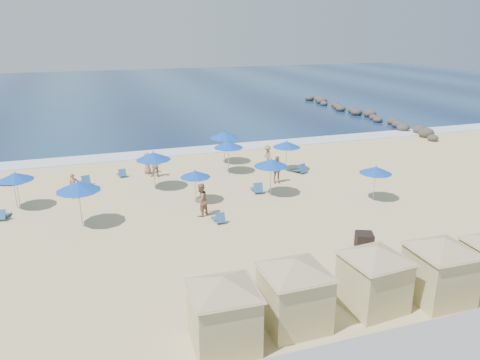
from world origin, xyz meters
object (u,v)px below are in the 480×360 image
at_px(umbrella_7, 224,135).
at_px(beachgoer_3, 267,155).
at_px(umbrella_0, 15,176).
at_px(beachgoer_2, 277,169).
at_px(umbrella_3, 153,156).
at_px(cabana_2, 375,269).
at_px(cabana_1, 295,283).
at_px(beachgoer_1, 155,165).
at_px(cabana_0, 223,303).
at_px(umbrella_9, 376,170).
at_px(umbrella_1, 13,178).
at_px(umbrella_6, 271,163).
at_px(umbrella_5, 228,145).
at_px(beachgoer_4, 147,163).
at_px(beachgoer_5, 201,200).
at_px(trash_bin, 364,241).
at_px(cabana_3, 441,261).
at_px(umbrella_4, 195,174).
at_px(umbrella_2, 78,186).
at_px(beachgoer_0, 74,186).
at_px(umbrella_8, 287,144).
at_px(rock_jetty, 361,113).

xyz_separation_m(umbrella_7, beachgoer_3, (2.87, -1.67, -1.44)).
bearing_deg(umbrella_0, umbrella_7, 20.55).
height_order(beachgoer_2, beachgoer_3, beachgoer_2).
bearing_deg(umbrella_3, cabana_2, -70.61).
xyz_separation_m(cabana_1, beachgoer_1, (-1.91, 18.65, -0.78)).
distance_m(cabana_0, cabana_2, 5.94).
distance_m(cabana_2, umbrella_9, 11.76).
bearing_deg(beachgoer_2, umbrella_7, 119.23).
relative_size(umbrella_0, beachgoer_2, 1.22).
xyz_separation_m(umbrella_1, umbrella_9, (20.40, -5.53, 0.07)).
bearing_deg(umbrella_6, beachgoer_3, 69.93).
distance_m(umbrella_5, umbrella_6, 5.44).
bearing_deg(beachgoer_4, beachgoer_5, 8.78).
bearing_deg(umbrella_9, beachgoer_5, 174.53).
bearing_deg(beachgoer_4, beachgoer_1, 21.83).
bearing_deg(trash_bin, cabana_1, -120.29).
height_order(umbrella_1, umbrella_6, umbrella_6).
xyz_separation_m(cabana_1, umbrella_3, (-2.38, 16.10, 0.59)).
bearing_deg(beachgoer_5, cabana_3, 84.45).
distance_m(umbrella_4, beachgoer_5, 2.25).
xyz_separation_m(trash_bin, cabana_2, (-2.44, -4.28, 1.20)).
bearing_deg(umbrella_9, beachgoer_1, 143.02).
relative_size(umbrella_3, beachgoer_5, 1.36).
relative_size(umbrella_7, beachgoer_1, 1.50).
relative_size(umbrella_2, umbrella_3, 1.01).
height_order(umbrella_5, beachgoer_0, umbrella_5).
bearing_deg(cabana_0, cabana_2, 3.37).
relative_size(umbrella_0, umbrella_9, 1.02).
bearing_deg(cabana_3, beachgoer_2, 91.35).
bearing_deg(umbrella_8, umbrella_0, -174.01).
bearing_deg(umbrella_0, cabana_1, -55.69).
relative_size(cabana_1, beachgoer_0, 2.88).
xyz_separation_m(umbrella_1, umbrella_3, (8.14, 0.80, 0.36)).
height_order(umbrella_7, beachgoer_3, umbrella_7).
bearing_deg(cabana_0, umbrella_1, 116.73).
relative_size(cabana_0, umbrella_0, 1.97).
height_order(umbrella_0, umbrella_8, umbrella_8).
relative_size(umbrella_4, umbrella_5, 0.86).
bearing_deg(cabana_1, cabana_3, -2.95).
bearing_deg(umbrella_7, beachgoer_3, -30.24).
bearing_deg(umbrella_0, rock_jetty, 28.56).
height_order(beachgoer_4, beachgoer_5, beachgoer_5).
relative_size(umbrella_1, umbrella_5, 0.88).
distance_m(rock_jetty, umbrella_3, 32.53).
distance_m(umbrella_1, beachgoer_2, 16.17).
relative_size(rock_jetty, umbrella_3, 10.37).
distance_m(umbrella_3, beachgoer_1, 2.93).
bearing_deg(beachgoer_1, beachgoer_4, 143.50).
height_order(umbrella_4, umbrella_6, umbrella_6).
xyz_separation_m(umbrella_2, beachgoer_2, (12.58, 3.43, -1.33)).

